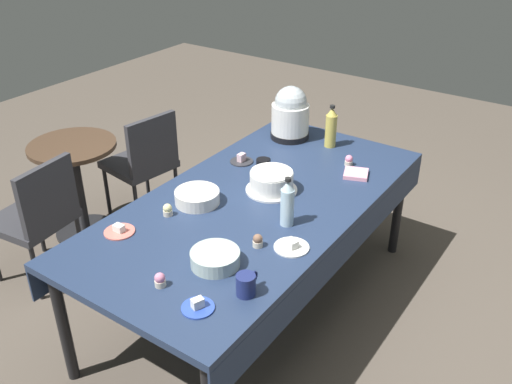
% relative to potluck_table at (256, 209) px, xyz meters
% --- Properties ---
extents(ground, '(9.00, 9.00, 0.00)m').
position_rel_potluck_table_xyz_m(ground, '(0.00, 0.00, -0.69)').
color(ground, brown).
extents(potluck_table, '(2.20, 1.10, 0.75)m').
position_rel_potluck_table_xyz_m(potluck_table, '(0.00, 0.00, 0.00)').
color(potluck_table, navy).
rests_on(potluck_table, ground).
extents(frosted_layer_cake, '(0.30, 0.30, 0.12)m').
position_rel_potluck_table_xyz_m(frosted_layer_cake, '(0.14, -0.01, 0.12)').
color(frosted_layer_cake, silver).
rests_on(frosted_layer_cake, potluck_table).
extents(slow_cooker, '(0.26, 0.26, 0.36)m').
position_rel_potluck_table_xyz_m(slow_cooker, '(0.83, 0.29, 0.23)').
color(slow_cooker, black).
rests_on(slow_cooker, potluck_table).
extents(glass_salad_bowl, '(0.23, 0.23, 0.07)m').
position_rel_potluck_table_xyz_m(glass_salad_bowl, '(-0.60, -0.18, 0.10)').
color(glass_salad_bowl, '#B2C6BC').
rests_on(glass_salad_bowl, potluck_table).
extents(ceramic_snack_bowl, '(0.25, 0.25, 0.07)m').
position_rel_potluck_table_xyz_m(ceramic_snack_bowl, '(-0.21, 0.25, 0.10)').
color(ceramic_snack_bowl, silver).
rests_on(ceramic_snack_bowl, potluck_table).
extents(dessert_plate_charcoal, '(0.15, 0.15, 0.06)m').
position_rel_potluck_table_xyz_m(dessert_plate_charcoal, '(0.34, 0.34, 0.08)').
color(dessert_plate_charcoal, '#2D2D33').
rests_on(dessert_plate_charcoal, potluck_table).
extents(dessert_plate_white, '(0.17, 0.17, 0.05)m').
position_rel_potluck_table_xyz_m(dessert_plate_white, '(-0.28, -0.40, 0.07)').
color(dessert_plate_white, white).
rests_on(dessert_plate_white, potluck_table).
extents(dessert_plate_coral, '(0.16, 0.16, 0.04)m').
position_rel_potluck_table_xyz_m(dessert_plate_coral, '(-0.66, 0.38, 0.07)').
color(dessert_plate_coral, '#E07266').
rests_on(dessert_plate_coral, potluck_table).
extents(dessert_plate_cobalt, '(0.14, 0.14, 0.05)m').
position_rel_potluck_table_xyz_m(dessert_plate_cobalt, '(-0.88, -0.31, 0.07)').
color(dessert_plate_cobalt, '#2D4CB2').
rests_on(dessert_plate_cobalt, potluck_table).
extents(cupcake_vanilla, '(0.05, 0.05, 0.07)m').
position_rel_potluck_table_xyz_m(cupcake_vanilla, '(0.68, -0.23, 0.09)').
color(cupcake_vanilla, beige).
rests_on(cupcake_vanilla, potluck_table).
extents(cupcake_rose, '(0.05, 0.05, 0.07)m').
position_rel_potluck_table_xyz_m(cupcake_rose, '(-0.85, -0.08, 0.09)').
color(cupcake_rose, beige).
rests_on(cupcake_rose, potluck_table).
extents(cupcake_mint, '(0.05, 0.05, 0.07)m').
position_rel_potluck_table_xyz_m(cupcake_mint, '(-0.36, -0.26, 0.09)').
color(cupcake_mint, beige).
rests_on(cupcake_mint, potluck_table).
extents(cupcake_berry, '(0.05, 0.05, 0.07)m').
position_rel_potluck_table_xyz_m(cupcake_berry, '(-0.40, 0.29, 0.09)').
color(cupcake_berry, beige).
rests_on(cupcake_berry, potluck_table).
extents(soda_bottle_water, '(0.07, 0.07, 0.27)m').
position_rel_potluck_table_xyz_m(soda_bottle_water, '(-0.11, -0.27, 0.19)').
color(soda_bottle_water, silver).
rests_on(soda_bottle_water, potluck_table).
extents(soda_bottle_ginger_ale, '(0.08, 0.08, 0.29)m').
position_rel_potluck_table_xyz_m(soda_bottle_ginger_ale, '(0.87, 0.00, 0.19)').
color(soda_bottle_ginger_ale, gold).
rests_on(soda_bottle_ginger_ale, potluck_table).
extents(coffee_mug_navy, '(0.13, 0.09, 0.10)m').
position_rel_potluck_table_xyz_m(coffee_mug_navy, '(-0.68, -0.42, 0.11)').
color(coffee_mug_navy, navy).
rests_on(coffee_mug_navy, potluck_table).
extents(coffee_mug_black, '(0.12, 0.08, 0.08)m').
position_rel_potluck_table_xyz_m(coffee_mug_black, '(0.31, 0.16, 0.10)').
color(coffee_mug_black, black).
rests_on(coffee_mug_black, potluck_table).
extents(paper_napkin_stack, '(0.18, 0.18, 0.02)m').
position_rel_potluck_table_xyz_m(paper_napkin_stack, '(0.58, -0.33, 0.07)').
color(paper_napkin_stack, pink).
rests_on(paper_napkin_stack, potluck_table).
extents(maroon_chair_left, '(0.49, 0.49, 0.85)m').
position_rel_potluck_table_xyz_m(maroon_chair_left, '(-0.54, 1.28, -0.20)').
color(maroon_chair_left, '#333338').
rests_on(maroon_chair_left, ground).
extents(maroon_chair_right, '(0.50, 0.50, 0.85)m').
position_rel_potluck_table_xyz_m(maroon_chair_right, '(0.39, 1.28, -0.20)').
color(maroon_chair_right, '#333338').
rests_on(maroon_chair_right, ground).
extents(round_cafe_table, '(0.60, 0.60, 0.72)m').
position_rel_potluck_table_xyz_m(round_cafe_table, '(-0.05, 1.50, -0.19)').
color(round_cafe_table, '#473323').
rests_on(round_cafe_table, ground).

